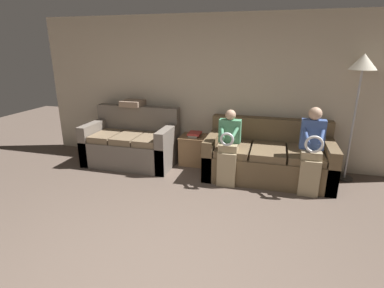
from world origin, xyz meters
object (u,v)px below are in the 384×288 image
object	(u,v)px
couch_main	(268,158)
couch_side	(132,144)
throw_pillow	(133,103)
child_right_seated	(312,148)
book_stack	(194,134)
child_left_seated	(228,145)
side_shelf	(195,149)
floor_lamp	(362,71)

from	to	relation	value
couch_main	couch_side	size ratio (longest dim) A/B	1.24
throw_pillow	child_right_seated	bearing A→B (deg)	-12.95
book_stack	throw_pillow	distance (m)	1.29
child_left_seated	child_right_seated	bearing A→B (deg)	0.38
couch_main	side_shelf	bearing A→B (deg)	169.71
couch_side	floor_lamp	xyz separation A→B (m)	(3.58, 0.23, 1.34)
child_right_seated	throw_pillow	distance (m)	3.15
side_shelf	throw_pillow	size ratio (longest dim) A/B	1.38
couch_side	child_right_seated	world-z (taller)	child_right_seated
couch_main	side_shelf	xyz separation A→B (m)	(-1.28, 0.23, -0.05)
child_left_seated	floor_lamp	size ratio (longest dim) A/B	0.59
side_shelf	floor_lamp	world-z (taller)	floor_lamp
couch_side	floor_lamp	world-z (taller)	floor_lamp
child_left_seated	couch_side	bearing A→B (deg)	167.15
couch_side	book_stack	size ratio (longest dim) A/B	5.76
child_right_seated	side_shelf	bearing A→B (deg)	160.68
child_left_seated	book_stack	distance (m)	0.96
child_right_seated	throw_pillow	world-z (taller)	child_right_seated
couch_side	book_stack	bearing A→B (deg)	12.30
child_left_seated	book_stack	world-z (taller)	child_left_seated
child_right_seated	book_stack	xyz separation A→B (m)	(-1.86, 0.64, -0.12)
side_shelf	throw_pillow	xyz separation A→B (m)	(-1.19, 0.05, 0.77)
couch_main	child_left_seated	bearing A→B (deg)	-143.66
book_stack	floor_lamp	world-z (taller)	floor_lamp
couch_side	child_left_seated	xyz separation A→B (m)	(1.80, -0.41, 0.27)
couch_side	throw_pillow	distance (m)	0.76
book_stack	floor_lamp	distance (m)	2.73
couch_main	side_shelf	world-z (taller)	couch_main
throw_pillow	couch_main	bearing A→B (deg)	-6.51
couch_main	child_left_seated	xyz separation A→B (m)	(-0.58, -0.43, 0.30)
child_right_seated	book_stack	distance (m)	1.98
couch_main	child_left_seated	size ratio (longest dim) A/B	1.72
child_right_seated	side_shelf	xyz separation A→B (m)	(-1.86, 0.65, -0.41)
side_shelf	child_right_seated	bearing A→B (deg)	-19.32
couch_side	child_left_seated	world-z (taller)	child_left_seated
couch_side	child_right_seated	xyz separation A→B (m)	(2.96, -0.40, 0.32)
floor_lamp	throw_pillow	distance (m)	3.73
side_shelf	book_stack	distance (m)	0.29
couch_main	book_stack	bearing A→B (deg)	170.22
child_left_seated	floor_lamp	bearing A→B (deg)	19.77
floor_lamp	couch_side	bearing A→B (deg)	-176.31
child_right_seated	side_shelf	size ratio (longest dim) A/B	2.40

